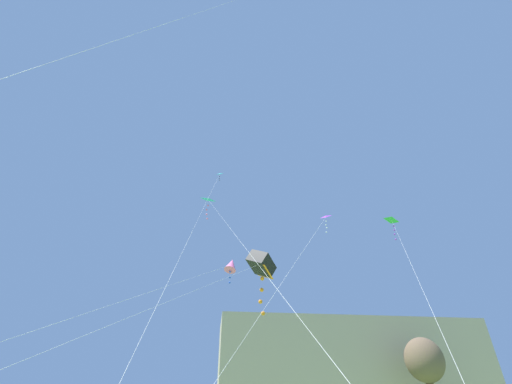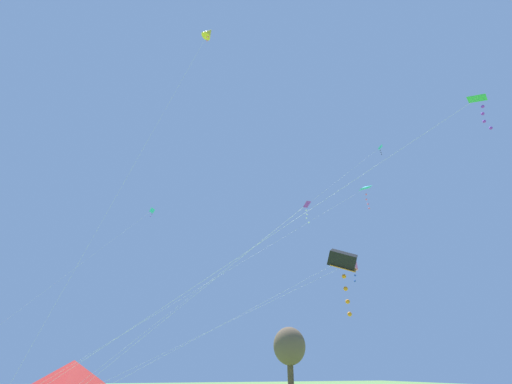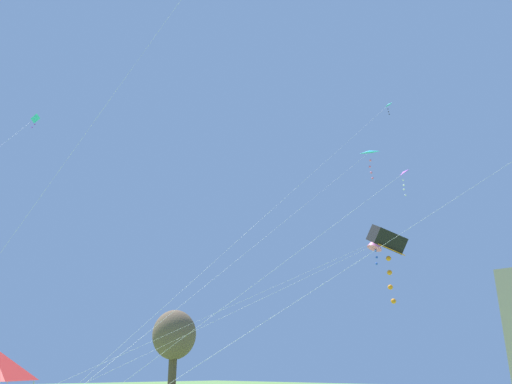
{
  "view_description": "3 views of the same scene",
  "coord_description": "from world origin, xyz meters",
  "px_view_note": "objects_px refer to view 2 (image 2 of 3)",
  "views": [
    {
      "loc": [
        1.95,
        0.87,
        1.8
      ],
      "look_at": [
        3.76,
        16.51,
        11.59
      ],
      "focal_mm": 24.0,
      "sensor_mm": 36.0,
      "label": 1
    },
    {
      "loc": [
        22.26,
        10.59,
        3.68
      ],
      "look_at": [
        5.62,
        16.32,
        12.87
      ],
      "focal_mm": 24.0,
      "sensor_mm": 36.0,
      "label": 2
    },
    {
      "loc": [
        17.63,
        -0.28,
        3.32
      ],
      "look_at": [
        4.53,
        12.87,
        9.93
      ],
      "focal_mm": 35.0,
      "sensor_mm": 36.0,
      "label": 3
    }
  ],
  "objects_px": {
    "kite_yellow_diamond_4": "(208,34)",
    "kite_black_box_5": "(343,261)",
    "kite_green_delta_1": "(473,103)",
    "kite_cyan_delta_2": "(369,156)",
    "kite_pink_diamond_3": "(353,262)",
    "kite_cyan_delta_6": "(364,190)",
    "kite_cyan_delta_7": "(148,213)",
    "festival_tent": "(72,372)",
    "kite_purple_delta_0": "(297,213)"
  },
  "relations": [
    {
      "from": "kite_black_box_5",
      "to": "kite_cyan_delta_6",
      "type": "height_order",
      "value": "kite_cyan_delta_6"
    },
    {
      "from": "festival_tent",
      "to": "kite_cyan_delta_2",
      "type": "height_order",
      "value": "kite_cyan_delta_2"
    },
    {
      "from": "kite_cyan_delta_6",
      "to": "kite_cyan_delta_7",
      "type": "distance_m",
      "value": 23.64
    },
    {
      "from": "kite_pink_diamond_3",
      "to": "kite_black_box_5",
      "type": "relative_size",
      "value": 1.16
    },
    {
      "from": "kite_green_delta_1",
      "to": "kite_cyan_delta_2",
      "type": "height_order",
      "value": "kite_cyan_delta_2"
    },
    {
      "from": "kite_purple_delta_0",
      "to": "kite_yellow_diamond_4",
      "type": "height_order",
      "value": "kite_yellow_diamond_4"
    },
    {
      "from": "kite_green_delta_1",
      "to": "kite_pink_diamond_3",
      "type": "distance_m",
      "value": 12.57
    },
    {
      "from": "festival_tent",
      "to": "kite_cyan_delta_6",
      "type": "bearing_deg",
      "value": 72.26
    },
    {
      "from": "festival_tent",
      "to": "kite_pink_diamond_3",
      "type": "relative_size",
      "value": 0.2
    },
    {
      "from": "kite_cyan_delta_6",
      "to": "festival_tent",
      "type": "bearing_deg",
      "value": -107.74
    },
    {
      "from": "kite_pink_diamond_3",
      "to": "kite_cyan_delta_7",
      "type": "relative_size",
      "value": 1.06
    },
    {
      "from": "kite_black_box_5",
      "to": "kite_yellow_diamond_4",
      "type": "bearing_deg",
      "value": -88.43
    },
    {
      "from": "kite_black_box_5",
      "to": "kite_cyan_delta_7",
      "type": "height_order",
      "value": "kite_cyan_delta_7"
    },
    {
      "from": "kite_yellow_diamond_4",
      "to": "kite_black_box_5",
      "type": "xyz_separation_m",
      "value": [
        -0.26,
        9.4,
        -16.26
      ]
    },
    {
      "from": "kite_green_delta_1",
      "to": "kite_cyan_delta_7",
      "type": "distance_m",
      "value": 33.08
    },
    {
      "from": "kite_cyan_delta_6",
      "to": "kite_cyan_delta_7",
      "type": "height_order",
      "value": "kite_cyan_delta_7"
    },
    {
      "from": "kite_yellow_diamond_4",
      "to": "kite_cyan_delta_6",
      "type": "distance_m",
      "value": 17.75
    },
    {
      "from": "kite_cyan_delta_2",
      "to": "kite_cyan_delta_7",
      "type": "height_order",
      "value": "kite_cyan_delta_2"
    },
    {
      "from": "kite_black_box_5",
      "to": "kite_cyan_delta_7",
      "type": "relative_size",
      "value": 0.92
    },
    {
      "from": "kite_yellow_diamond_4",
      "to": "kite_cyan_delta_2",
      "type": "bearing_deg",
      "value": 102.67
    },
    {
      "from": "kite_green_delta_1",
      "to": "kite_yellow_diamond_4",
      "type": "bearing_deg",
      "value": -134.82
    },
    {
      "from": "kite_pink_diamond_3",
      "to": "kite_green_delta_1",
      "type": "bearing_deg",
      "value": -7.36
    },
    {
      "from": "festival_tent",
      "to": "kite_green_delta_1",
      "type": "bearing_deg",
      "value": 36.48
    },
    {
      "from": "kite_yellow_diamond_4",
      "to": "kite_black_box_5",
      "type": "height_order",
      "value": "kite_yellow_diamond_4"
    },
    {
      "from": "festival_tent",
      "to": "kite_purple_delta_0",
      "type": "relative_size",
      "value": 0.33
    },
    {
      "from": "kite_pink_diamond_3",
      "to": "kite_black_box_5",
      "type": "bearing_deg",
      "value": -47.93
    },
    {
      "from": "kite_purple_delta_0",
      "to": "kite_cyan_delta_2",
      "type": "xyz_separation_m",
      "value": [
        -6.36,
        10.66,
        9.8
      ]
    },
    {
      "from": "kite_cyan_delta_2",
      "to": "kite_pink_diamond_3",
      "type": "distance_m",
      "value": 11.29
    },
    {
      "from": "kite_green_delta_1",
      "to": "kite_yellow_diamond_4",
      "type": "relative_size",
      "value": 0.75
    },
    {
      "from": "festival_tent",
      "to": "kite_yellow_diamond_4",
      "type": "xyz_separation_m",
      "value": [
        10.84,
        5.38,
        22.24
      ]
    },
    {
      "from": "kite_black_box_5",
      "to": "kite_cyan_delta_6",
      "type": "distance_m",
      "value": 10.55
    },
    {
      "from": "kite_yellow_diamond_4",
      "to": "kite_cyan_delta_6",
      "type": "xyz_separation_m",
      "value": [
        -4.3,
        15.07,
        -8.34
      ]
    },
    {
      "from": "kite_black_box_5",
      "to": "kite_cyan_delta_7",
      "type": "xyz_separation_m",
      "value": [
        -20.08,
        -11.59,
        9.95
      ]
    },
    {
      "from": "kite_purple_delta_0",
      "to": "kite_cyan_delta_6",
      "type": "xyz_separation_m",
      "value": [
        -7.14,
        10.08,
        6.67
      ]
    },
    {
      "from": "kite_pink_diamond_3",
      "to": "festival_tent",
      "type": "bearing_deg",
      "value": -117.28
    },
    {
      "from": "kite_pink_diamond_3",
      "to": "kite_black_box_5",
      "type": "height_order",
      "value": "kite_pink_diamond_3"
    },
    {
      "from": "kite_cyan_delta_2",
      "to": "kite_yellow_diamond_4",
      "type": "xyz_separation_m",
      "value": [
        3.52,
        -15.65,
        5.21
      ]
    },
    {
      "from": "kite_cyan_delta_2",
      "to": "kite_cyan_delta_7",
      "type": "relative_size",
      "value": 1.23
    },
    {
      "from": "festival_tent",
      "to": "kite_cyan_delta_2",
      "type": "relative_size",
      "value": 0.17
    },
    {
      "from": "kite_purple_delta_0",
      "to": "festival_tent",
      "type": "bearing_deg",
      "value": -142.83
    },
    {
      "from": "kite_black_box_5",
      "to": "kite_pink_diamond_3",
      "type": "bearing_deg",
      "value": 132.07
    },
    {
      "from": "kite_purple_delta_0",
      "to": "kite_cyan_delta_2",
      "type": "height_order",
      "value": "kite_cyan_delta_2"
    },
    {
      "from": "kite_green_delta_1",
      "to": "kite_yellow_diamond_4",
      "type": "height_order",
      "value": "kite_yellow_diamond_4"
    },
    {
      "from": "kite_cyan_delta_2",
      "to": "kite_cyan_delta_7",
      "type": "bearing_deg",
      "value": -133.33
    },
    {
      "from": "kite_cyan_delta_2",
      "to": "kite_pink_diamond_3",
      "type": "height_order",
      "value": "kite_cyan_delta_2"
    },
    {
      "from": "kite_cyan_delta_2",
      "to": "kite_black_box_5",
      "type": "height_order",
      "value": "kite_cyan_delta_2"
    },
    {
      "from": "festival_tent",
      "to": "kite_cyan_delta_7",
      "type": "relative_size",
      "value": 0.21
    },
    {
      "from": "kite_black_box_5",
      "to": "kite_cyan_delta_6",
      "type": "xyz_separation_m",
      "value": [
        -4.04,
        5.67,
        7.93
      ]
    },
    {
      "from": "kite_cyan_delta_2",
      "to": "kite_black_box_5",
      "type": "distance_m",
      "value": 13.11
    },
    {
      "from": "kite_yellow_diamond_4",
      "to": "kite_cyan_delta_7",
      "type": "bearing_deg",
      "value": -173.87
    }
  ]
}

